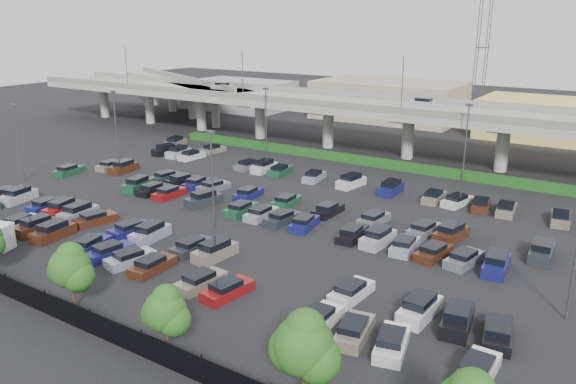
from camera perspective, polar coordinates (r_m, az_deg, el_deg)
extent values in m
plane|color=black|center=(64.20, -2.87, -1.68)|extent=(280.00, 280.00, 0.00)
cube|color=gray|center=(89.66, 9.24, 8.33)|extent=(150.00, 13.00, 1.10)
cube|color=slate|center=(83.89, 7.51, 8.52)|extent=(150.00, 0.50, 1.00)
cube|color=slate|center=(95.21, 10.84, 9.39)|extent=(150.00, 0.50, 1.00)
cylinder|color=gray|center=(130.53, -18.17, 8.70)|extent=(1.80, 1.80, 6.70)
cube|color=slate|center=(130.15, -18.30, 10.07)|extent=(2.60, 9.75, 0.50)
cylinder|color=gray|center=(120.05, -13.88, 8.38)|extent=(1.80, 1.80, 6.70)
cube|color=slate|center=(119.63, -13.99, 9.87)|extent=(2.60, 9.75, 0.50)
cylinder|color=gray|center=(110.35, -8.82, 7.93)|extent=(1.80, 1.80, 6.70)
cube|color=slate|center=(109.90, -8.90, 9.55)|extent=(2.60, 9.75, 0.50)
cylinder|color=gray|center=(101.66, -2.86, 7.33)|extent=(1.80, 1.80, 6.70)
cube|color=slate|center=(101.17, -2.88, 9.09)|extent=(2.60, 9.75, 0.50)
cylinder|color=gray|center=(94.26, 4.11, 6.52)|extent=(1.80, 1.80, 6.70)
cube|color=slate|center=(93.73, 4.15, 8.42)|extent=(2.60, 9.75, 0.50)
cylinder|color=gray|center=(88.47, 12.09, 5.48)|extent=(1.80, 1.80, 6.70)
cube|color=slate|center=(87.90, 12.21, 7.49)|extent=(2.60, 9.75, 0.50)
cylinder|color=gray|center=(84.62, 20.95, 4.19)|extent=(1.80, 1.80, 6.70)
cube|color=slate|center=(84.03, 21.18, 6.28)|extent=(2.60, 9.75, 0.50)
cube|color=#A7A7AC|center=(110.00, -6.70, 10.55)|extent=(4.40, 1.82, 0.82)
cube|color=black|center=(109.93, -6.71, 10.87)|extent=(2.30, 1.60, 0.50)
cube|color=#8A8D9E|center=(90.09, 13.58, 8.73)|extent=(4.40, 1.82, 0.82)
cube|color=black|center=(90.01, 13.61, 9.13)|extent=(2.30, 1.60, 0.50)
cylinder|color=#444448|center=(114.30, -16.09, 12.06)|extent=(0.14, 0.14, 8.00)
cylinder|color=#444448|center=(95.10, -4.63, 11.75)|extent=(0.14, 0.14, 8.00)
cylinder|color=#444448|center=(81.19, 11.53, 10.54)|extent=(0.14, 0.14, 8.00)
cube|color=gray|center=(127.95, -10.70, 10.86)|extent=(50.93, 30.13, 1.10)
cube|color=slate|center=(127.84, -10.73, 11.33)|extent=(47.34, 22.43, 1.00)
cylinder|color=gray|center=(146.13, -13.41, 9.91)|extent=(1.60, 1.60, 6.70)
cylinder|color=gray|center=(134.90, -11.72, 9.45)|extent=(1.60, 1.60, 6.70)
cylinder|color=gray|center=(123.82, -9.73, 8.89)|extent=(1.60, 1.60, 6.70)
cylinder|color=gray|center=(112.92, -7.37, 8.20)|extent=(1.60, 1.60, 6.70)
cube|color=#123F14|center=(84.73, 7.08, 3.28)|extent=(66.00, 1.60, 1.10)
cube|color=black|center=(46.05, -24.05, -9.96)|extent=(70.00, 0.06, 1.80)
cylinder|color=black|center=(49.18, -26.67, -8.45)|extent=(0.10, 0.10, 2.00)
cylinder|color=black|center=(45.23, -23.36, -10.23)|extent=(0.10, 0.10, 2.00)
cylinder|color=black|center=(41.51, -19.38, -12.29)|extent=(0.10, 0.10, 2.00)
cylinder|color=black|center=(38.08, -14.57, -14.67)|extent=(0.10, 0.10, 2.00)
cylinder|color=black|center=(35.03, -8.74, -17.36)|extent=(0.10, 0.10, 2.00)
cylinder|color=#332316|center=(45.26, -20.94, -9.93)|extent=(0.26, 0.26, 1.97)
sphere|color=#164913|center=(44.26, -21.27, -7.14)|extent=(3.07, 3.07, 3.07)
sphere|color=#164913|center=(43.99, -20.53, -7.99)|extent=(2.41, 2.41, 2.41)
sphere|color=#164913|center=(44.81, -21.76, -7.36)|extent=(2.41, 2.41, 2.41)
sphere|color=#164913|center=(43.96, -21.23, -6.07)|extent=(2.08, 2.08, 2.08)
cylinder|color=#332316|center=(38.17, -12.16, -14.58)|extent=(0.26, 0.26, 1.80)
sphere|color=#164913|center=(37.07, -12.38, -11.70)|extent=(2.79, 2.79, 2.79)
sphere|color=#164913|center=(36.97, -11.49, -12.61)|extent=(2.19, 2.19, 2.19)
sphere|color=#164913|center=(37.52, -13.04, -11.89)|extent=(2.19, 2.19, 2.19)
sphere|color=#164913|center=(36.75, -12.28, -10.55)|extent=(1.89, 1.89, 1.89)
sphere|color=#164913|center=(31.52, 1.57, -15.36)|extent=(3.43, 3.43, 3.43)
sphere|color=#164913|center=(31.59, 2.94, -16.62)|extent=(2.70, 2.70, 2.70)
sphere|color=#164913|center=(31.96, 0.42, -15.63)|extent=(2.70, 2.70, 2.70)
sphere|color=#164913|center=(31.08, 1.77, -13.75)|extent=(2.33, 2.33, 2.33)
cube|color=#A7A7AC|center=(64.52, -25.52, -2.92)|extent=(2.53, 4.64, 0.82)
cube|color=black|center=(64.23, -25.74, -2.44)|extent=(1.96, 2.53, 0.50)
cube|color=#421F11|center=(62.25, -24.18, -3.34)|extent=(1.90, 4.43, 1.05)
cube|color=black|center=(61.98, -24.27, -2.63)|extent=(1.65, 2.63, 0.65)
cube|color=#421F11|center=(60.05, -22.73, -3.89)|extent=(2.23, 4.55, 1.05)
cube|color=black|center=(59.77, -22.82, -3.15)|extent=(1.84, 2.74, 0.65)
cube|color=navy|center=(55.83, -19.48, -5.21)|extent=(2.67, 4.68, 0.82)
cube|color=black|center=(55.50, -19.70, -4.67)|extent=(2.03, 2.58, 0.50)
cube|color=navy|center=(53.79, -17.66, -5.88)|extent=(2.37, 4.60, 0.82)
cube|color=black|center=(53.45, -17.89, -5.32)|extent=(1.88, 2.49, 0.50)
cube|color=#8A8D9E|center=(51.82, -15.70, -6.60)|extent=(2.68, 4.68, 0.82)
cube|color=black|center=(51.46, -15.92, -6.03)|extent=(2.04, 2.58, 0.50)
cube|color=#421F11|center=(49.92, -13.58, -7.37)|extent=(2.02, 4.48, 0.82)
cube|color=black|center=(49.54, -13.80, -6.78)|extent=(1.71, 2.37, 0.50)
cube|color=#73695A|center=(46.37, -8.81, -9.04)|extent=(2.25, 4.56, 0.82)
cube|color=black|center=(45.97, -9.02, -8.43)|extent=(1.82, 2.45, 0.50)
cube|color=maroon|center=(44.75, -6.14, -9.95)|extent=(2.39, 4.60, 0.82)
cube|color=black|center=(44.33, -6.33, -9.32)|extent=(1.89, 2.49, 0.50)
cube|color=silver|center=(40.61, 3.19, -12.90)|extent=(1.85, 4.41, 0.82)
cube|color=black|center=(40.15, 3.06, -12.24)|extent=(1.62, 2.31, 0.50)
cube|color=#73695A|center=(39.52, 6.75, -13.92)|extent=(2.58, 4.65, 0.82)
cube|color=black|center=(39.04, 6.65, -13.26)|extent=(1.99, 2.55, 0.50)
cube|color=silver|center=(38.59, 10.52, -14.95)|extent=(2.76, 4.70, 0.82)
cube|color=black|center=(38.11, 10.46, -14.28)|extent=(2.08, 2.60, 0.50)
cube|color=silver|center=(37.28, 18.67, -16.91)|extent=(1.90, 4.43, 0.82)
cube|color=black|center=(36.77, 18.68, -16.25)|extent=(1.64, 2.33, 0.50)
cube|color=#421F11|center=(76.04, -26.77, -0.21)|extent=(2.59, 4.66, 0.82)
cube|color=black|center=(75.78, -26.96, 0.21)|extent=(1.99, 2.55, 0.50)
cube|color=#A7A7AC|center=(73.71, -25.69, -0.47)|extent=(2.64, 4.67, 1.05)
cube|color=black|center=(73.49, -25.77, 0.14)|extent=(2.08, 2.86, 0.65)
cube|color=navy|center=(69.24, -23.26, -1.33)|extent=(2.18, 4.54, 0.82)
cube|color=black|center=(68.95, -23.46, -0.88)|extent=(1.79, 2.43, 0.50)
cube|color=maroon|center=(67.00, -21.95, -1.66)|extent=(2.76, 4.70, 1.05)
cube|color=black|center=(66.76, -22.02, -0.99)|extent=(2.15, 2.89, 0.65)
cube|color=#8A8D9E|center=(64.85, -20.53, -2.11)|extent=(2.20, 4.54, 1.05)
cube|color=black|center=(64.60, -20.61, -1.42)|extent=(1.83, 2.73, 0.65)
cube|color=#421F11|center=(62.78, -19.01, -2.68)|extent=(2.63, 4.67, 0.82)
cube|color=black|center=(62.47, -19.20, -2.19)|extent=(2.01, 2.56, 0.50)
cube|color=navy|center=(58.72, -15.66, -3.74)|extent=(2.28, 4.57, 0.82)
cube|color=black|center=(58.39, -15.85, -3.22)|extent=(1.84, 2.46, 0.50)
cube|color=#8A8D9E|center=(56.75, -13.81, -4.21)|extent=(2.27, 4.57, 1.05)
cube|color=black|center=(56.46, -13.87, -3.43)|extent=(1.86, 2.75, 0.65)
cube|color=#242A2F|center=(53.13, -9.69, -5.57)|extent=(1.97, 4.46, 0.82)
cube|color=black|center=(52.76, -9.87, -5.01)|extent=(1.68, 2.35, 0.50)
cube|color=#73695A|center=(51.38, -7.42, -6.14)|extent=(2.20, 4.54, 1.05)
cube|color=black|center=(51.06, -7.45, -5.29)|extent=(1.83, 2.73, 0.65)
cube|color=silver|center=(44.50, 6.46, -10.13)|extent=(2.09, 4.51, 0.82)
cube|color=black|center=(44.05, 6.37, -9.50)|extent=(1.74, 2.40, 0.50)
cube|color=silver|center=(42.61, 13.21, -11.65)|extent=(2.06, 4.49, 1.05)
cube|color=black|center=(42.22, 13.29, -10.67)|extent=(1.74, 2.68, 0.65)
cube|color=black|center=(41.93, 16.81, -12.46)|extent=(2.43, 4.62, 1.05)
cube|color=black|center=(41.54, 16.91, -11.47)|extent=(1.96, 2.80, 0.65)
cube|color=black|center=(41.48, 20.52, -13.38)|extent=(2.65, 4.67, 0.82)
cube|color=black|center=(41.01, 20.55, -12.75)|extent=(2.02, 2.57, 0.50)
cube|color=#1A4A2D|center=(83.94, -21.36, 1.98)|extent=(2.56, 4.65, 0.82)
cube|color=black|center=(83.68, -21.51, 2.36)|extent=(1.98, 2.54, 0.50)
cube|color=#1A4A2D|center=(73.44, -15.02, 0.61)|extent=(2.60, 4.66, 1.05)
cube|color=black|center=(73.22, -15.07, 1.23)|extent=(2.05, 2.85, 0.65)
cube|color=black|center=(71.51, -13.53, 0.19)|extent=(2.01, 4.48, 0.82)
cube|color=black|center=(71.21, -13.68, 0.63)|extent=(1.70, 2.37, 0.50)
cube|color=maroon|center=(69.61, -11.96, -0.17)|extent=(1.94, 4.45, 0.82)
cube|color=black|center=(69.29, -12.10, 0.28)|extent=(1.66, 2.34, 0.50)
cube|color=#242A2F|center=(65.94, -8.56, -0.86)|extent=(2.65, 4.67, 1.05)
cube|color=black|center=(65.69, -8.59, -0.18)|extent=(2.08, 2.86, 0.65)
cube|color=#1A4A2D|center=(62.61, -4.77, -1.82)|extent=(1.90, 4.43, 0.82)
cube|color=black|center=(62.26, -4.90, -1.32)|extent=(1.64, 2.33, 0.50)
cube|color=#8A8D9E|center=(61.05, -2.72, -2.28)|extent=(1.88, 4.42, 0.82)
cube|color=black|center=(60.69, -2.84, -1.77)|extent=(1.63, 2.32, 0.50)
cube|color=#242A2F|center=(59.57, -0.57, -2.77)|extent=(2.26, 4.56, 0.82)
cube|color=black|center=(59.20, -0.68, -2.25)|extent=(1.83, 2.45, 0.50)
cube|color=navy|center=(58.18, 1.69, -3.27)|extent=(2.48, 4.63, 0.82)
cube|color=black|center=(57.81, 1.59, -2.74)|extent=(1.94, 2.52, 0.50)
cube|color=black|center=(55.72, 6.53, -4.33)|extent=(2.18, 4.54, 0.82)
cube|color=black|center=(55.32, 6.46, -3.79)|extent=(1.79, 2.42, 0.50)
cube|color=#A7A7AC|center=(54.61, 9.12, -4.77)|extent=(2.13, 4.52, 1.05)
cube|color=black|center=(54.31, 9.16, -3.97)|extent=(1.78, 2.71, 0.65)
cube|color=#8A8D9E|center=(53.70, 11.80, -5.44)|extent=(2.19, 4.54, 0.82)
cube|color=black|center=(53.29, 11.76, -4.89)|extent=(1.79, 2.43, 0.50)
cube|color=#421F11|center=(52.88, 14.58, -6.01)|extent=(2.48, 4.63, 0.82)
cube|color=black|center=(52.47, 14.56, -5.45)|extent=(1.94, 2.52, 0.50)
cube|color=slate|center=(52.19, 17.44, -6.58)|extent=(2.59, 4.66, 0.82)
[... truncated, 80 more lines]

